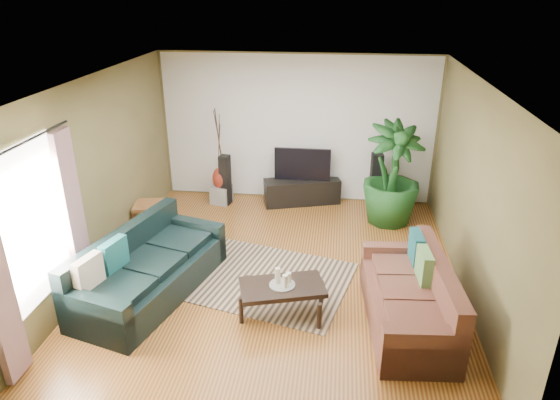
% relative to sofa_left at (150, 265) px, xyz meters
% --- Properties ---
extents(floor, '(5.50, 5.50, 0.00)m').
position_rel_sofa_left_xyz_m(floor, '(1.60, 0.68, -0.42)').
color(floor, '#996627').
rests_on(floor, ground).
extents(ceiling, '(5.50, 5.50, 0.00)m').
position_rel_sofa_left_xyz_m(ceiling, '(1.60, 0.68, 2.28)').
color(ceiling, white).
rests_on(ceiling, ground).
extents(wall_back, '(5.00, 0.00, 5.00)m').
position_rel_sofa_left_xyz_m(wall_back, '(1.60, 3.43, 0.93)').
color(wall_back, olive).
rests_on(wall_back, ground).
extents(wall_front, '(5.00, 0.00, 5.00)m').
position_rel_sofa_left_xyz_m(wall_front, '(1.60, -2.07, 0.93)').
color(wall_front, olive).
rests_on(wall_front, ground).
extents(wall_left, '(0.00, 5.50, 5.50)m').
position_rel_sofa_left_xyz_m(wall_left, '(-0.90, 0.68, 0.92)').
color(wall_left, olive).
rests_on(wall_left, ground).
extents(wall_right, '(0.00, 5.50, 5.50)m').
position_rel_sofa_left_xyz_m(wall_right, '(4.10, 0.68, 0.92)').
color(wall_right, olive).
rests_on(wall_right, ground).
extents(backwall_panel, '(4.90, 0.00, 4.90)m').
position_rel_sofa_left_xyz_m(backwall_panel, '(1.60, 3.42, 0.93)').
color(backwall_panel, white).
rests_on(backwall_panel, ground).
extents(window_pane, '(0.00, 1.80, 1.80)m').
position_rel_sofa_left_xyz_m(window_pane, '(-0.88, -0.92, 0.97)').
color(window_pane, white).
rests_on(window_pane, ground).
extents(curtain_far, '(0.08, 0.35, 2.20)m').
position_rel_sofa_left_xyz_m(curtain_far, '(-0.83, -0.17, 0.72)').
color(curtain_far, gray).
rests_on(curtain_far, ground).
extents(curtain_rod, '(0.03, 1.90, 0.03)m').
position_rel_sofa_left_xyz_m(curtain_rod, '(-0.83, -0.92, 1.87)').
color(curtain_rod, black).
rests_on(curtain_rod, ground).
extents(sofa_left, '(1.56, 2.47, 0.85)m').
position_rel_sofa_left_xyz_m(sofa_left, '(0.00, 0.00, 0.00)').
color(sofa_left, black).
rests_on(sofa_left, floor).
extents(sofa_right, '(1.03, 2.01, 0.85)m').
position_rel_sofa_left_xyz_m(sofa_right, '(3.26, -0.26, 0.00)').
color(sofa_right, brown).
rests_on(sofa_right, floor).
extents(area_rug, '(2.81, 2.29, 0.01)m').
position_rel_sofa_left_xyz_m(area_rug, '(1.34, 0.51, -0.42)').
color(area_rug, tan).
rests_on(area_rug, floor).
extents(coffee_table, '(1.14, 0.83, 0.42)m').
position_rel_sofa_left_xyz_m(coffee_table, '(1.76, -0.25, -0.22)').
color(coffee_table, black).
rests_on(coffee_table, floor).
extents(candle_tray, '(0.32, 0.32, 0.01)m').
position_rel_sofa_left_xyz_m(candle_tray, '(1.76, -0.25, -0.00)').
color(candle_tray, gray).
rests_on(candle_tray, coffee_table).
extents(candle_tall, '(0.06, 0.06, 0.20)m').
position_rel_sofa_left_xyz_m(candle_tall, '(1.70, -0.22, 0.11)').
color(candle_tall, beige).
rests_on(candle_tall, candle_tray).
extents(candle_mid, '(0.06, 0.06, 0.16)m').
position_rel_sofa_left_xyz_m(candle_mid, '(1.80, -0.29, 0.09)').
color(candle_mid, '#EEEAC9').
rests_on(candle_mid, candle_tray).
extents(candle_short, '(0.06, 0.06, 0.13)m').
position_rel_sofa_left_xyz_m(candle_short, '(1.83, -0.19, 0.07)').
color(candle_short, silver).
rests_on(candle_short, candle_tray).
extents(tv_stand, '(1.45, 0.81, 0.46)m').
position_rel_sofa_left_xyz_m(tv_stand, '(1.73, 3.18, -0.19)').
color(tv_stand, black).
rests_on(tv_stand, floor).
extents(television, '(1.02, 0.06, 0.60)m').
position_rel_sofa_left_xyz_m(television, '(1.73, 3.18, 0.34)').
color(television, black).
rests_on(television, tv_stand).
extents(speaker_left, '(0.20, 0.22, 0.94)m').
position_rel_sofa_left_xyz_m(speaker_left, '(0.33, 2.97, 0.05)').
color(speaker_left, black).
rests_on(speaker_left, floor).
extents(speaker_right, '(0.21, 0.23, 1.07)m').
position_rel_sofa_left_xyz_m(speaker_right, '(3.05, 3.02, 0.11)').
color(speaker_right, black).
rests_on(speaker_right, floor).
extents(potted_plant, '(1.28, 1.28, 1.74)m').
position_rel_sofa_left_xyz_m(potted_plant, '(3.27, 2.57, 0.44)').
color(potted_plant, '#164318').
rests_on(potted_plant, floor).
extents(plant_pot, '(0.32, 0.32, 0.25)m').
position_rel_sofa_left_xyz_m(plant_pot, '(3.27, 2.57, -0.30)').
color(plant_pot, black).
rests_on(plant_pot, floor).
extents(pedestal, '(0.40, 0.40, 0.33)m').
position_rel_sofa_left_xyz_m(pedestal, '(0.23, 3.01, -0.26)').
color(pedestal, '#969694').
rests_on(pedestal, floor).
extents(vase, '(0.31, 0.31, 0.43)m').
position_rel_sofa_left_xyz_m(vase, '(0.23, 3.01, 0.06)').
color(vase, maroon).
rests_on(vase, pedestal).
extents(side_table, '(0.56, 0.56, 0.50)m').
position_rel_sofa_left_xyz_m(side_table, '(-0.65, 1.72, -0.17)').
color(side_table, olive).
rests_on(side_table, floor).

